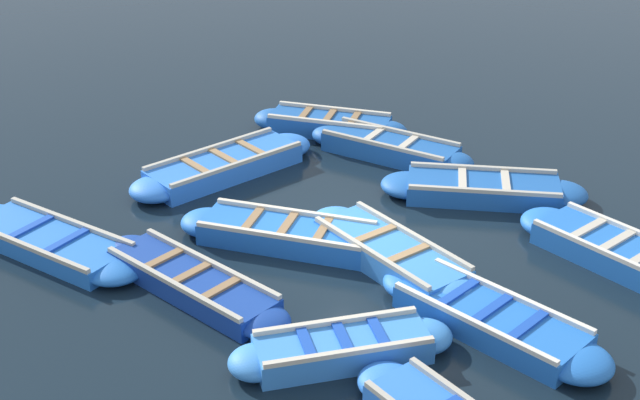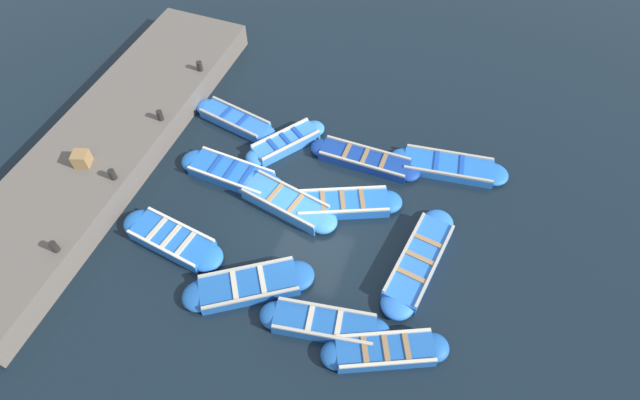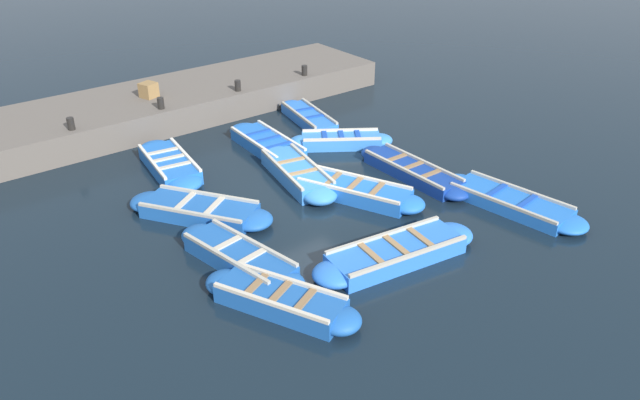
# 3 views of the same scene
# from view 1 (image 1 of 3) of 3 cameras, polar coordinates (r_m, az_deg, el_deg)

# --- Properties ---
(ground_plane) EXTENTS (120.00, 120.00, 0.00)m
(ground_plane) POSITION_cam_1_polar(r_m,az_deg,el_deg) (14.48, 2.11, -3.00)
(ground_plane) COLOR black
(boat_alongside) EXTENTS (2.33, 2.92, 0.41)m
(boat_alongside) POSITION_cam_1_polar(r_m,az_deg,el_deg) (11.88, 1.45, -9.48)
(boat_alongside) COLOR #3884E0
(boat_alongside) RESTS_ON ground
(boat_broadside) EXTENTS (3.31, 2.10, 0.44)m
(boat_broadside) POSITION_cam_1_polar(r_m,az_deg,el_deg) (18.64, 0.61, 4.84)
(boat_broadside) COLOR #1E59AD
(boat_broadside) RESTS_ON ground
(boat_near_quay) EXTENTS (3.53, 1.40, 0.43)m
(boat_near_quay) POSITION_cam_1_polar(r_m,az_deg,el_deg) (14.71, 18.34, -3.15)
(boat_near_quay) COLOR blue
(boat_near_quay) RESTS_ON ground
(boat_inner_gap) EXTENTS (3.76, 0.85, 0.39)m
(boat_inner_gap) POSITION_cam_1_polar(r_m,az_deg,el_deg) (13.37, -8.20, -5.27)
(boat_inner_gap) COLOR navy
(boat_inner_gap) RESTS_ON ground
(boat_far_corner) EXTENTS (3.58, 2.83, 0.41)m
(boat_far_corner) POSITION_cam_1_polar(r_m,az_deg,el_deg) (16.19, 10.40, 0.68)
(boat_far_corner) COLOR #1E59AD
(boat_far_corner) RESTS_ON ground
(boat_end_of_row) EXTENTS (3.71, 1.57, 0.45)m
(boat_end_of_row) POSITION_cam_1_polar(r_m,az_deg,el_deg) (13.90, 4.53, -3.52)
(boat_end_of_row) COLOR #3884E0
(boat_end_of_row) RESTS_ON ground
(boat_drifting) EXTENTS (3.74, 2.29, 0.42)m
(boat_drifting) POSITION_cam_1_polar(r_m,az_deg,el_deg) (14.46, -2.10, -2.22)
(boat_drifting) COLOR blue
(boat_drifting) RESTS_ON ground
(boat_outer_left) EXTENTS (3.57, 1.38, 0.45)m
(boat_outer_left) POSITION_cam_1_polar(r_m,az_deg,el_deg) (17.58, 4.51, 3.33)
(boat_outer_left) COLOR #1E59AD
(boat_outer_left) RESTS_ON ground
(boat_mid_row) EXTENTS (3.96, 1.47, 0.36)m
(boat_mid_row) POSITION_cam_1_polar(r_m,az_deg,el_deg) (14.93, -16.93, -2.61)
(boat_mid_row) COLOR blue
(boat_mid_row) RESTS_ON ground
(boat_outer_right) EXTENTS (1.49, 4.04, 0.43)m
(boat_outer_right) POSITION_cam_1_polar(r_m,az_deg,el_deg) (16.89, -6.14, 2.18)
(boat_outer_right) COLOR blue
(boat_outer_right) RESTS_ON ground
(boat_tucked) EXTENTS (3.69, 1.15, 0.41)m
(boat_tucked) POSITION_cam_1_polar(r_m,az_deg,el_deg) (12.65, 10.86, -7.52)
(boat_tucked) COLOR blue
(boat_tucked) RESTS_ON ground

